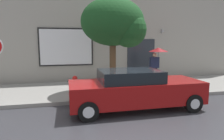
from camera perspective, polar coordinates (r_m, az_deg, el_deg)
ground_plane at (r=7.21m, az=1.75°, el=-11.49°), size 60.00×60.00×0.00m
sidewalk at (r=10.01m, az=-2.65°, el=-5.50°), size 20.00×4.00×0.15m
building_facade at (r=12.24m, az=-4.98°, el=12.99°), size 20.00×0.67×7.00m
parked_car at (r=7.23m, az=6.56°, el=-5.56°), size 4.72×1.83×1.43m
fire_hydrant at (r=8.75m, az=-10.57°, el=-4.36°), size 0.30×0.44×0.83m
pedestrian_with_umbrella at (r=11.26m, az=12.84°, el=4.35°), size 1.07×1.07×1.96m
street_tree at (r=9.15m, az=1.15°, el=13.08°), size 2.87×2.44×4.24m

